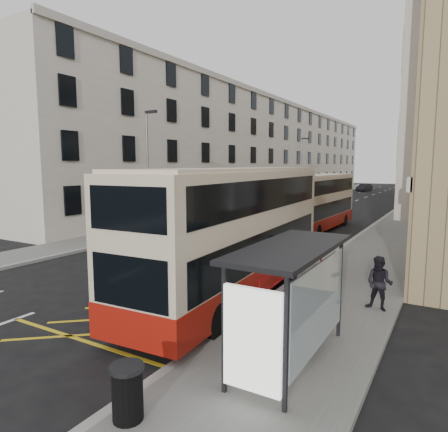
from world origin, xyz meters
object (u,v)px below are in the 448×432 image
Objects in this scene: street_lamp_near at (148,165)px; double_decker_rear at (319,202)px; car_silver at (332,191)px; car_red at (402,190)px; pedestrian_far at (295,262)px; pedestrian_mid at (379,283)px; double_decker_front at (236,231)px; pedestrian_near at (292,314)px; white_van at (321,197)px; street_lamp_far at (302,165)px; car_dark at (364,187)px; litter_bin at (127,392)px; bus_shelter at (291,282)px.

street_lamp_near reaches higher than double_decker_rear.
car_silver is 11.65m from car_red.
car_silver is at bearing -38.18° from pedestrian_far.
pedestrian_mid is at bearing 89.93° from car_red.
pedestrian_mid is 55.79m from car_red.
double_decker_front is at bearing -36.29° from street_lamp_near.
street_lamp_near is at bearing -44.36° from pedestrian_near.
street_lamp_near is 49.20m from car_red.
pedestrian_far is at bearing 86.81° from car_red.
double_decker_rear is at bearing -56.59° from white_van.
street_lamp_far reaches higher than pedestrian_far.
street_lamp_near is at bearing -84.05° from car_dark.
car_silver reaches higher than litter_bin.
car_dark is at bearing 97.76° from litter_bin.
street_lamp_near is 1.76× the size of car_silver.
double_decker_rear reaches higher than pedestrian_far.
car_silver is 13.51m from car_dark.
street_lamp_near reaches higher than car_red.
pedestrian_mid is (15.78, -37.56, -3.63)m from street_lamp_far.
bus_shelter is 44.94m from street_lamp_far.
double_decker_rear is at bearing -73.31° from car_dark.
bus_shelter reaches higher than pedestrian_mid.
car_dark is at bearing 110.78° from pedestrian_mid.
pedestrian_near is at bearing -57.09° from white_van.
litter_bin is 8.47m from pedestrian_mid.
white_van is (-12.18, 34.42, -0.22)m from pedestrian_mid.
double_decker_front reaches higher than car_red.
white_van is (-9.27, 42.37, 0.11)m from litter_bin.
double_decker_rear reaches higher than white_van.
double_decker_front is 11.35× the size of litter_bin.
double_decker_rear is 2.34× the size of car_dark.
street_lamp_near reaches higher than white_van.
pedestrian_near is at bearing -95.18° from car_silver.
street_lamp_near reaches higher than pedestrian_mid.
double_decker_rear is 19.68m from pedestrian_near.
car_silver is at bearing 104.31° from bus_shelter.
pedestrian_mid reaches higher than car_dark.
white_van is (3.60, -3.14, -3.85)m from street_lamp_far.
bus_shelter is at bearing 88.46° from car_red.
double_decker_front reaches higher than white_van.
double_decker_front is at bearing 104.16° from litter_bin.
street_lamp_far is 4.54× the size of pedestrian_near.
double_decker_rear is 34.18m from car_silver.
double_decker_rear reaches higher than litter_bin.
pedestrian_near is at bearing -70.85° from street_lamp_far.
white_van is (-7.39, 34.93, -1.53)m from double_decker_front.
pedestrian_far is (-3.08, 0.93, 0.09)m from pedestrian_mid.
street_lamp_far is 1.86× the size of car_dark.
bus_shelter is 0.75× the size of white_van.
pedestrian_far is at bearing -27.58° from street_lamp_near.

